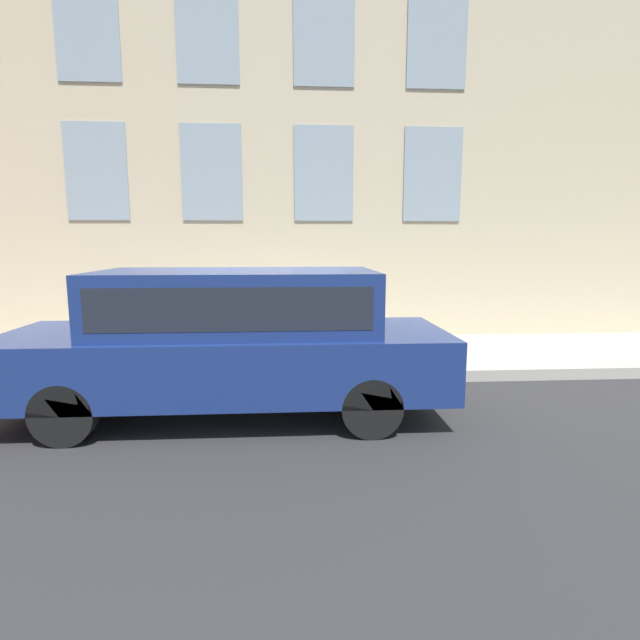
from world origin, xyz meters
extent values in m
plane|color=#2D2D30|center=(0.00, 0.00, 0.00)|extent=(80.00, 80.00, 0.00)
cube|color=#B2ADA3|center=(1.49, 0.00, 0.09)|extent=(2.98, 60.00, 0.18)
cube|color=#C6B793|center=(3.13, 0.00, 5.92)|extent=(0.30, 40.00, 11.83)
cube|color=#8C9EA8|center=(2.96, -3.32, 3.49)|extent=(0.03, 1.18, 1.85)
cube|color=#8C9EA8|center=(2.96, -1.11, 3.49)|extent=(0.03, 1.18, 1.85)
cube|color=#8C9EA8|center=(2.96, 1.11, 3.49)|extent=(0.03, 1.18, 1.85)
cube|color=#8C9EA8|center=(2.96, 3.32, 3.49)|extent=(0.03, 1.18, 1.85)
cube|color=#8C9EA8|center=(2.96, -3.32, 6.05)|extent=(0.03, 1.18, 1.85)
cube|color=#8C9EA8|center=(2.96, -1.11, 6.05)|extent=(0.03, 1.18, 1.85)
cube|color=#8C9EA8|center=(2.96, 1.11, 6.05)|extent=(0.03, 1.18, 1.85)
cube|color=#8C9EA8|center=(2.96, 3.32, 6.05)|extent=(0.03, 1.18, 1.85)
cylinder|color=gray|center=(0.44, -0.45, 0.20)|extent=(0.34, 0.34, 0.04)
cylinder|color=gray|center=(0.44, -0.45, 0.50)|extent=(0.25, 0.25, 0.63)
sphere|color=slate|center=(0.44, -0.45, 0.81)|extent=(0.26, 0.26, 0.26)
cylinder|color=black|center=(0.44, -0.45, 0.89)|extent=(0.09, 0.09, 0.10)
cylinder|color=gray|center=(0.44, -0.63, 0.57)|extent=(0.09, 0.10, 0.09)
cylinder|color=gray|center=(0.44, -0.28, 0.57)|extent=(0.09, 0.10, 0.09)
cylinder|color=#232328|center=(0.46, -1.28, 0.55)|extent=(0.11, 0.11, 0.75)
cylinder|color=#232328|center=(0.62, -1.28, 0.55)|extent=(0.11, 0.11, 0.75)
cube|color=#72288C|center=(0.54, -1.28, 1.21)|extent=(0.20, 0.14, 0.56)
cylinder|color=#72288C|center=(0.40, -1.28, 1.22)|extent=(0.09, 0.09, 0.53)
cylinder|color=#72288C|center=(0.69, -1.28, 1.22)|extent=(0.09, 0.09, 0.53)
sphere|color=beige|center=(0.54, -1.28, 1.61)|extent=(0.25, 0.25, 0.25)
cylinder|color=black|center=(-2.06, 2.02, 0.34)|extent=(0.24, 0.68, 0.68)
cylinder|color=black|center=(-0.43, 2.02, 0.34)|extent=(0.24, 0.68, 0.68)
cylinder|color=black|center=(-2.06, -1.26, 0.34)|extent=(0.24, 0.68, 0.68)
cylinder|color=black|center=(-0.43, -1.26, 0.34)|extent=(0.24, 0.68, 0.68)
cube|color=navy|center=(-1.24, 0.38, 0.70)|extent=(1.87, 5.30, 0.73)
cube|color=navy|center=(-1.24, 0.25, 1.43)|extent=(1.65, 3.28, 0.73)
cube|color=#1E232D|center=(-1.24, 0.25, 1.43)|extent=(1.66, 3.02, 0.47)
camera|label=1|loc=(-7.29, -0.34, 2.13)|focal=28.00mm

